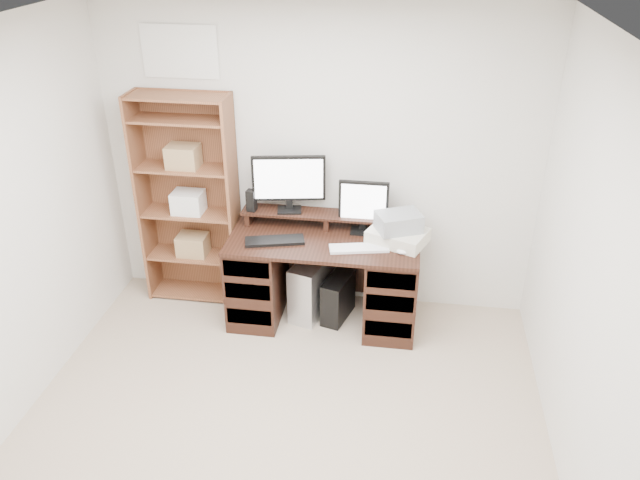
% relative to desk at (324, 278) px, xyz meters
% --- Properties ---
extents(room, '(3.54, 4.04, 2.54)m').
position_rel_desk_xyz_m(room, '(-0.10, -1.64, 0.86)').
color(room, '#BEA68D').
rests_on(room, ground).
extents(desk, '(1.50, 0.70, 0.75)m').
position_rel_desk_xyz_m(desk, '(0.00, 0.00, 0.00)').
color(desk, black).
rests_on(desk, ground).
extents(riser_shelf, '(1.40, 0.22, 0.12)m').
position_rel_desk_xyz_m(riser_shelf, '(-0.00, 0.21, 0.45)').
color(riser_shelf, black).
rests_on(riser_shelf, desk).
extents(monitor_wide, '(0.58, 0.18, 0.46)m').
position_rel_desk_xyz_m(monitor_wide, '(-0.32, 0.23, 0.74)').
color(monitor_wide, black).
rests_on(monitor_wide, riser_shelf).
extents(monitor_small, '(0.39, 0.14, 0.43)m').
position_rel_desk_xyz_m(monitor_small, '(0.29, 0.17, 0.59)').
color(monitor_small, black).
rests_on(monitor_small, desk).
extents(speaker, '(0.08, 0.08, 0.18)m').
position_rel_desk_xyz_m(speaker, '(-0.62, 0.17, 0.57)').
color(speaker, black).
rests_on(speaker, riser_shelf).
extents(keyboard_black, '(0.48, 0.26, 0.03)m').
position_rel_desk_xyz_m(keyboard_black, '(-0.37, -0.12, 0.37)').
color(keyboard_black, black).
rests_on(keyboard_black, desk).
extents(keyboard_white, '(0.47, 0.23, 0.02)m').
position_rel_desk_xyz_m(keyboard_white, '(0.29, -0.13, 0.37)').
color(keyboard_white, white).
rests_on(keyboard_white, desk).
extents(mouse, '(0.10, 0.07, 0.04)m').
position_rel_desk_xyz_m(mouse, '(0.62, -0.15, 0.38)').
color(mouse, white).
rests_on(mouse, desk).
extents(printer, '(0.51, 0.45, 0.11)m').
position_rel_desk_xyz_m(printer, '(0.57, 0.03, 0.41)').
color(printer, beige).
rests_on(printer, desk).
extents(basket, '(0.39, 0.35, 0.14)m').
position_rel_desk_xyz_m(basket, '(0.57, 0.03, 0.54)').
color(basket, gray).
rests_on(basket, printer).
extents(tower_silver, '(0.35, 0.54, 0.50)m').
position_rel_desk_xyz_m(tower_silver, '(-0.11, 0.07, -0.14)').
color(tower_silver, silver).
rests_on(tower_silver, ground).
extents(tower_black, '(0.26, 0.41, 0.38)m').
position_rel_desk_xyz_m(tower_black, '(0.12, 0.02, -0.20)').
color(tower_black, black).
rests_on(tower_black, ground).
extents(bookshelf, '(0.80, 0.30, 1.80)m').
position_rel_desk_xyz_m(bookshelf, '(-1.16, 0.21, 0.53)').
color(bookshelf, brown).
rests_on(bookshelf, ground).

